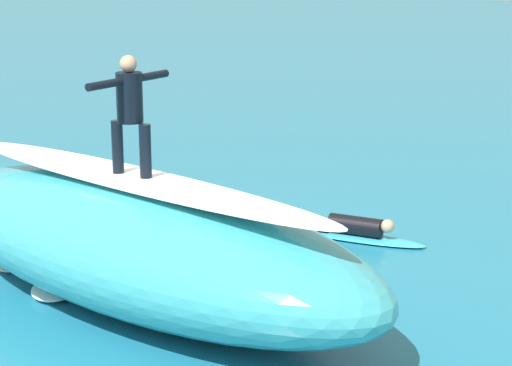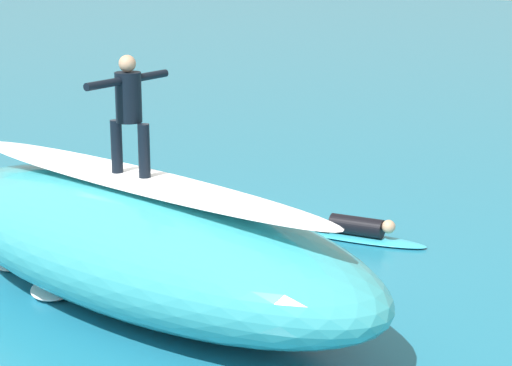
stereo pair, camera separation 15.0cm
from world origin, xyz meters
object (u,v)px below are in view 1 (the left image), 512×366
Objects in this scene: surfboard_riding at (132,179)px; surfer_paddling at (348,225)px; surfboard_paddling at (355,237)px; surfer_riding at (130,107)px.

surfboard_riding reaches higher than surfer_paddling.
surfboard_paddling is at bearing -106.43° from surfboard_riding.
surfer_riding is 4.55m from surfer_paddling.
surfboard_riding reaches higher than surfboard_paddling.
surfboard_riding is 4.16m from surfer_paddling.
surfboard_riding is at bearing -114.18° from surfboard_paddling.
surfboard_paddling is (-1.41, -3.71, -1.57)m from surfboard_riding.
surfboard_riding is at bearing -85.63° from surfer_riding.
surfer_riding is 4.68m from surfboard_paddling.
surfer_paddling is (0.13, 0.01, 0.17)m from surfboard_paddling.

